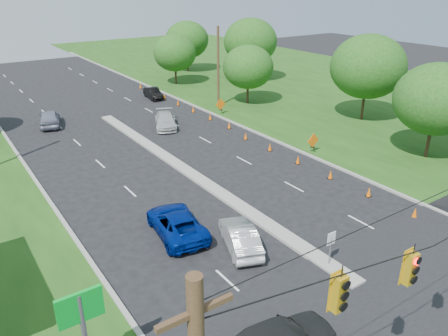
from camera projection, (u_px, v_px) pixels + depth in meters
grass_right at (423, 112)px, 48.80m from camera, size 40.00×160.00×0.06m
curb_left at (22, 162)px, 35.58m from camera, size 0.25×110.00×0.16m
curb_right at (226, 120)px, 46.05m from camera, size 0.25×110.00×0.16m
median at (185, 170)px, 34.01m from camera, size 1.00×34.00×0.18m
median_sign at (331, 242)px, 22.08m from camera, size 0.55×0.06×2.05m
utility_pole_far_right at (218, 67)px, 49.28m from camera, size 0.28×0.28×9.00m
cone_1 at (415, 213)px, 27.14m from camera, size 0.32×0.32×0.70m
cone_2 at (369, 192)px, 29.79m from camera, size 0.32×0.32×0.70m
cone_3 at (331, 174)px, 32.44m from camera, size 0.32×0.32×0.70m
cone_4 at (298, 160)px, 35.09m from camera, size 0.32×0.32×0.70m
cone_5 at (270, 147)px, 37.73m from camera, size 0.32×0.32×0.70m
cone_6 at (246, 136)px, 40.38m from camera, size 0.32×0.32×0.70m
cone_7 at (229, 125)px, 43.34m from camera, size 0.32×0.32×0.70m
cone_8 at (210, 117)px, 45.99m from camera, size 0.32×0.32×0.70m
cone_9 at (193, 109)px, 48.63m from camera, size 0.32×0.32×0.70m
cone_10 at (178, 102)px, 51.28m from camera, size 0.32×0.32×0.70m
cone_11 at (164, 96)px, 53.93m from camera, size 0.32×0.32×0.70m
cone_12 at (152, 91)px, 56.57m from camera, size 0.32×0.32×0.70m
cone_13 at (140, 86)px, 59.22m from camera, size 0.32×0.32×0.70m
work_sign_1 at (313, 141)px, 36.90m from camera, size 1.27×0.58×1.37m
work_sign_2 at (221, 105)px, 47.49m from camera, size 1.27×0.58×1.37m
tree_7 at (437, 99)px, 34.55m from camera, size 6.72×6.72×7.84m
tree_8 at (368, 67)px, 43.94m from camera, size 7.56×7.56×8.82m
tree_9 at (248, 67)px, 50.40m from camera, size 5.88×5.88×6.86m
tree_10 at (250, 41)px, 61.62m from camera, size 7.56×7.56×8.82m
tree_11 at (187, 40)px, 68.11m from camera, size 6.72×6.72×7.84m
tree_12 at (175, 53)px, 59.95m from camera, size 5.88×5.88×6.86m
white_sedan at (240, 237)px, 23.95m from camera, size 2.95×4.58×1.43m
blue_pickup at (176, 223)px, 25.26m from camera, size 3.18×5.60×1.47m
silver_car_far at (166, 120)px, 43.59m from camera, size 3.85×5.29×1.42m
silver_car_oncoming at (50, 118)px, 43.98m from camera, size 3.08×5.10×1.62m
dark_car_receding at (153, 93)px, 54.14m from camera, size 1.86×4.13×1.32m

